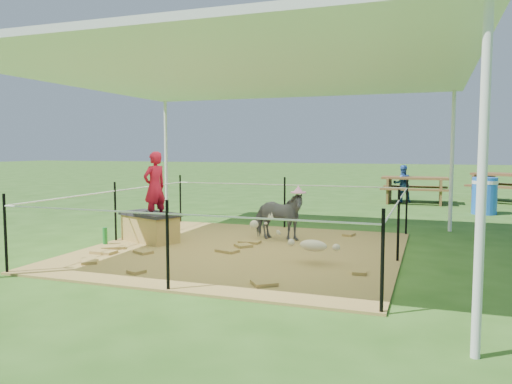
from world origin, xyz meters
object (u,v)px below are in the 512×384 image
(straw_bale, at_px, (150,228))
(green_bottle, at_px, (105,236))
(foal, at_px, (313,243))
(woman, at_px, (155,181))
(picnic_table_near, at_px, (414,190))
(distant_person, at_px, (402,184))
(picnic_table_far, at_px, (511,188))
(trash_barrel, at_px, (484,196))
(pony, at_px, (278,216))

(straw_bale, relative_size, green_bottle, 3.60)
(straw_bale, xyz_separation_m, foal, (2.87, -0.65, 0.06))
(woman, bearing_deg, foal, 98.56)
(picnic_table_near, distance_m, distant_person, 0.40)
(picnic_table_near, height_order, picnic_table_far, picnic_table_far)
(woman, distance_m, distant_person, 8.59)
(picnic_table_far, distance_m, distant_person, 3.04)
(straw_bale, height_order, green_bottle, straw_bale)
(green_bottle, distance_m, picnic_table_far, 11.50)
(trash_barrel, bearing_deg, green_bottle, -134.19)
(distant_person, bearing_deg, picnic_table_near, 140.00)
(straw_bale, relative_size, picnic_table_near, 0.53)
(trash_barrel, distance_m, picnic_table_far, 3.03)
(woman, relative_size, distant_person, 1.07)
(picnic_table_near, bearing_deg, pony, -105.60)
(woman, relative_size, picnic_table_near, 0.64)
(trash_barrel, xyz_separation_m, picnic_table_far, (0.95, 2.88, -0.01))
(foal, bearing_deg, trash_barrel, 78.65)
(picnic_table_near, xyz_separation_m, distant_person, (-0.34, 0.13, 0.16))
(pony, xyz_separation_m, picnic_table_near, (1.92, 6.93, -0.06))
(straw_bale, height_order, woman, woman)
(trash_barrel, bearing_deg, woman, -133.09)
(picnic_table_far, bearing_deg, picnic_table_near, -130.73)
(pony, xyz_separation_m, distant_person, (1.58, 7.07, 0.10))
(woman, xyz_separation_m, green_bottle, (-0.65, -0.45, -0.86))
(picnic_table_far, bearing_deg, distant_person, -135.31)
(trash_barrel, bearing_deg, distant_person, 133.59)
(picnic_table_far, height_order, distant_person, distant_person)
(woman, bearing_deg, picnic_table_far, 165.51)
(picnic_table_far, bearing_deg, woman, -96.90)
(foal, bearing_deg, straw_bale, 178.12)
(pony, distance_m, distant_person, 7.24)
(green_bottle, height_order, foal, foal)
(pony, bearing_deg, distant_person, -4.14)
(woman, distance_m, foal, 2.94)
(green_bottle, xyz_separation_m, trash_barrel, (6.06, 6.23, 0.27))
(woman, bearing_deg, pony, 134.98)
(foal, height_order, distant_person, distant_person)
(foal, bearing_deg, pony, 133.59)
(woman, xyz_separation_m, trash_barrel, (5.41, 5.78, -0.59))
(distant_person, bearing_deg, picnic_table_far, 176.81)
(foal, height_order, picnic_table_far, picnic_table_far)
(picnic_table_near, bearing_deg, trash_barrel, -50.00)
(straw_bale, distance_m, woman, 0.79)
(woman, height_order, distant_person, woman)
(green_bottle, xyz_separation_m, picnic_table_far, (7.01, 9.11, 0.26))
(green_bottle, distance_m, distant_person, 9.26)
(green_bottle, height_order, pony, pony)
(green_bottle, distance_m, trash_barrel, 8.69)
(straw_bale, height_order, trash_barrel, trash_barrel)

